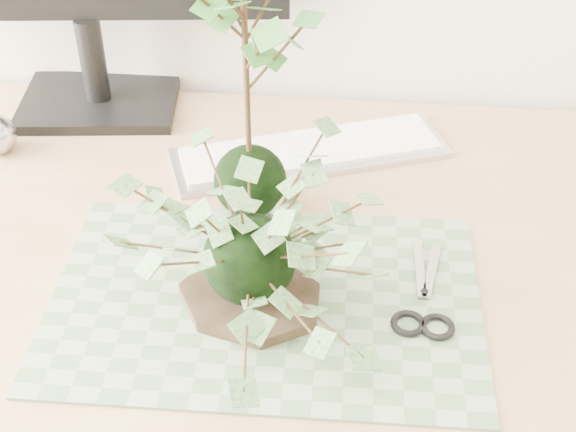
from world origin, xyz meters
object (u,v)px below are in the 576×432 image
Objects in this scene: ivy_kokedama at (248,225)px; keyboard at (310,152)px; desk at (317,286)px; maple_kokedama at (244,13)px.

keyboard is at bearing 82.18° from ivy_kokedama.
desk is 0.26m from ivy_kokedama.
maple_kokedama is at bearing 154.17° from desk.
keyboard is (-0.02, 0.18, 0.10)m from desk.
desk is 4.49× the size of ivy_kokedama.
ivy_kokedama is 0.86× the size of keyboard.
keyboard is at bearing 97.81° from desk.
desk is 4.03× the size of maple_kokedama.
maple_kokedama is at bearing 97.82° from ivy_kokedama.
ivy_kokedama reaches higher than keyboard.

